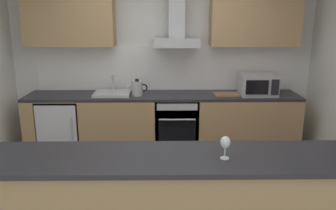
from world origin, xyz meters
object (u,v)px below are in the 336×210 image
object	(u,v)px
refrigerator	(63,127)
range_hood	(177,30)
sink	(113,93)
wine_glass	(225,143)
oven	(176,125)
microwave	(258,85)
chopping_board	(226,94)
kettle	(137,88)

from	to	relation	value
refrigerator	range_hood	bearing A→B (deg)	4.65
sink	wine_glass	size ratio (longest dim) A/B	2.81
sink	range_hood	xyz separation A→B (m)	(0.90, 0.12, 0.86)
oven	range_hood	bearing A→B (deg)	90.00
sink	microwave	bearing A→B (deg)	-1.10
microwave	range_hood	world-z (taller)	range_hood
chopping_board	wine_glass	bearing A→B (deg)	-100.33
chopping_board	sink	bearing A→B (deg)	178.75
microwave	sink	bearing A→B (deg)	178.90
refrigerator	chopping_board	bearing A→B (deg)	-0.52
refrigerator	sink	xyz separation A→B (m)	(0.73, 0.01, 0.50)
refrigerator	wine_glass	size ratio (longest dim) A/B	4.78
sink	chopping_board	world-z (taller)	sink
kettle	chopping_board	xyz separation A→B (m)	(1.24, 0.01, -0.09)
kettle	chopping_board	bearing A→B (deg)	0.46
range_hood	chopping_board	xyz separation A→B (m)	(0.69, -0.15, -0.88)
oven	chopping_board	size ratio (longest dim) A/B	2.35
sink	chopping_board	distance (m)	1.59
range_hood	wine_glass	xyz separation A→B (m)	(0.28, -2.42, -0.72)
microwave	kettle	distance (m)	1.67
oven	sink	distance (m)	1.01
oven	sink	xyz separation A→B (m)	(-0.90, 0.01, 0.47)
range_hood	wine_glass	size ratio (longest dim) A/B	4.05
microwave	wine_glass	bearing A→B (deg)	-110.55
microwave	kettle	xyz separation A→B (m)	(-1.67, -0.01, -0.04)
oven	refrigerator	xyz separation A→B (m)	(-1.63, -0.00, -0.03)
kettle	range_hood	bearing A→B (deg)	16.69
refrigerator	sink	distance (m)	0.89
refrigerator	chopping_board	distance (m)	2.37
microwave	sink	xyz separation A→B (m)	(-2.03, 0.04, -0.12)
refrigerator	range_hood	size ratio (longest dim) A/B	1.18
microwave	range_hood	xyz separation A→B (m)	(-1.13, 0.16, 0.74)
refrigerator	wine_glass	distance (m)	3.05
kettle	wine_glass	bearing A→B (deg)	-69.89
oven	refrigerator	world-z (taller)	oven
sink	kettle	size ratio (longest dim) A/B	1.73
wine_glass	chopping_board	distance (m)	2.31
kettle	range_hood	xyz separation A→B (m)	(0.54, 0.16, 0.78)
sink	wine_glass	bearing A→B (deg)	-62.90
oven	wine_glass	xyz separation A→B (m)	(0.28, -2.29, 0.61)
range_hood	chopping_board	bearing A→B (deg)	-12.44
microwave	chopping_board	bearing A→B (deg)	179.45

